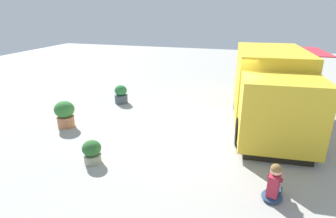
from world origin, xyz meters
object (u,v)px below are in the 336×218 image
(person_customer, at_px, (274,184))
(planter_flowering_far, at_px, (121,94))
(planter_flowering_near, at_px, (92,152))
(food_truck, at_px, (270,91))
(planter_flowering_side, at_px, (65,113))

(person_customer, xyz_separation_m, planter_flowering_far, (6.00, -4.95, 0.04))
(person_customer, height_order, planter_flowering_far, person_customer)
(planter_flowering_near, relative_size, planter_flowering_far, 0.81)
(planter_flowering_far, bearing_deg, planter_flowering_near, 106.75)
(food_truck, height_order, planter_flowering_side, food_truck)
(planter_flowering_near, height_order, planter_flowering_far, planter_flowering_far)
(planter_flowering_far, relative_size, planter_flowering_side, 0.85)
(food_truck, distance_m, planter_flowering_far, 6.14)
(food_truck, height_order, planter_flowering_near, food_truck)
(planter_flowering_far, bearing_deg, food_truck, 173.54)
(planter_flowering_near, bearing_deg, person_customer, 177.63)
(planter_flowering_side, bearing_deg, person_customer, 163.09)
(planter_flowering_near, xyz_separation_m, planter_flowering_far, (1.43, -4.76, 0.06))
(food_truck, xyz_separation_m, planter_flowering_far, (6.04, -0.68, -0.86))
(planter_flowering_far, distance_m, planter_flowering_side, 3.00)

